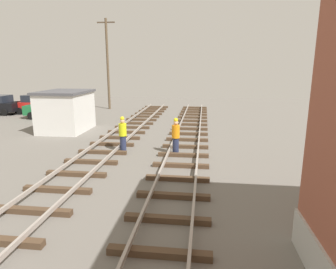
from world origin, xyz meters
name	(u,v)px	position (x,y,z in m)	size (l,w,h in m)	color
control_hut	(66,111)	(-7.96, 20.02, 1.39)	(3.00, 3.80, 2.76)	silver
parked_car_green	(51,108)	(-11.61, 24.72, 0.90)	(4.20, 2.04, 1.76)	#1E6B38
parked_car_red	(38,104)	(-14.21, 27.06, 0.90)	(4.20, 2.04, 1.76)	red
utility_pole_far	(108,63)	(-8.40, 30.80, 4.70)	(1.80, 0.24, 9.01)	brown
track_worker_foreground	(123,134)	(-2.69, 15.51, 0.93)	(0.40, 0.40, 1.87)	#262D4C
track_worker_distant	(176,136)	(0.09, 15.41, 0.93)	(0.40, 0.40, 1.87)	#262D4C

